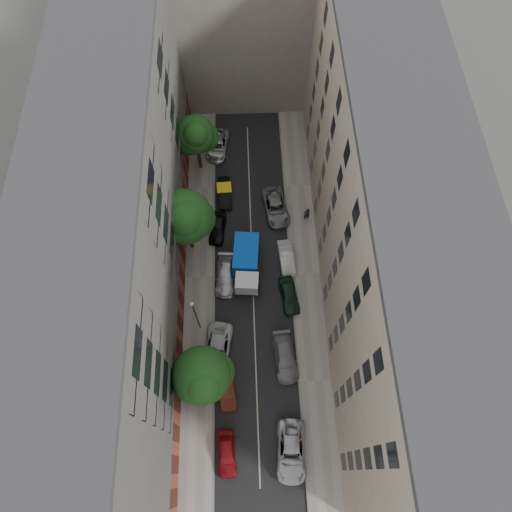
{
  "coord_description": "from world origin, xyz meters",
  "views": [
    {
      "loc": [
        -0.31,
        -18.6,
        43.71
      ],
      "look_at": [
        0.34,
        -0.61,
        6.0
      ],
      "focal_mm": 32.0,
      "sensor_mm": 36.0,
      "label": 1
    }
  ],
  "objects_px": {
    "tree_mid": "(185,219)",
    "pedestrian": "(307,214)",
    "car_left_1": "(226,388)",
    "car_right_3": "(286,258)",
    "tarp_truck": "(246,263)",
    "car_left_5": "(225,193)",
    "lamp_post": "(195,313)",
    "tree_near": "(203,377)",
    "car_left_3": "(225,276)",
    "car_left_2": "(217,349)",
    "car_right_2": "(289,295)",
    "car_right_4": "(276,207)",
    "car_left_0": "(227,454)",
    "car_left_4": "(218,228)",
    "car_left_6": "(218,145)",
    "car_right_0": "(291,451)",
    "tree_far": "(196,136)",
    "car_right_1": "(285,357)"
  },
  "relations": [
    {
      "from": "tree_far",
      "to": "car_right_4",
      "type": "bearing_deg",
      "value": -36.31
    },
    {
      "from": "car_left_1",
      "to": "car_left_2",
      "type": "relative_size",
      "value": 0.79
    },
    {
      "from": "car_left_1",
      "to": "pedestrian",
      "type": "relative_size",
      "value": 2.15
    },
    {
      "from": "car_left_6",
      "to": "pedestrian",
      "type": "height_order",
      "value": "pedestrian"
    },
    {
      "from": "lamp_post",
      "to": "tree_near",
      "type": "bearing_deg",
      "value": -81.79
    },
    {
      "from": "car_left_0",
      "to": "tree_near",
      "type": "height_order",
      "value": "tree_near"
    },
    {
      "from": "car_left_2",
      "to": "tree_mid",
      "type": "height_order",
      "value": "tree_mid"
    },
    {
      "from": "pedestrian",
      "to": "car_left_1",
      "type": "bearing_deg",
      "value": 52.28
    },
    {
      "from": "tree_near",
      "to": "car_right_1",
      "type": "bearing_deg",
      "value": 17.54
    },
    {
      "from": "car_left_0",
      "to": "car_left_5",
      "type": "height_order",
      "value": "car_left_5"
    },
    {
      "from": "car_left_2",
      "to": "tree_far",
      "type": "relative_size",
      "value": 0.66
    },
    {
      "from": "lamp_post",
      "to": "car_right_4",
      "type": "bearing_deg",
      "value": 58.37
    },
    {
      "from": "tarp_truck",
      "to": "tree_mid",
      "type": "relative_size",
      "value": 0.69
    },
    {
      "from": "car_left_0",
      "to": "pedestrian",
      "type": "bearing_deg",
      "value": 65.92
    },
    {
      "from": "lamp_post",
      "to": "tree_far",
      "type": "bearing_deg",
      "value": 90.47
    },
    {
      "from": "car_left_4",
      "to": "car_right_4",
      "type": "xyz_separation_m",
      "value": [
        6.4,
        2.4,
        0.05
      ]
    },
    {
      "from": "car_left_0",
      "to": "tree_near",
      "type": "relative_size",
      "value": 0.55
    },
    {
      "from": "tarp_truck",
      "to": "tree_near",
      "type": "bearing_deg",
      "value": -103.33
    },
    {
      "from": "car_left_1",
      "to": "car_left_6",
      "type": "distance_m",
      "value": 28.01
    },
    {
      "from": "car_right_3",
      "to": "car_left_2",
      "type": "bearing_deg",
      "value": -132.8
    },
    {
      "from": "car_left_0",
      "to": "car_left_2",
      "type": "xyz_separation_m",
      "value": [
        -0.8,
        9.2,
        0.06
      ]
    },
    {
      "from": "car_left_4",
      "to": "car_right_3",
      "type": "height_order",
      "value": "car_left_4"
    },
    {
      "from": "car_left_3",
      "to": "car_left_6",
      "type": "relative_size",
      "value": 0.97
    },
    {
      "from": "car_left_3",
      "to": "car_left_0",
      "type": "bearing_deg",
      "value": -86.88
    },
    {
      "from": "car_left_5",
      "to": "car_right_2",
      "type": "bearing_deg",
      "value": -65.73
    },
    {
      "from": "car_right_4",
      "to": "tree_mid",
      "type": "distance_m",
      "value": 11.42
    },
    {
      "from": "car_right_2",
      "to": "car_right_4",
      "type": "height_order",
      "value": "car_right_4"
    },
    {
      "from": "tree_mid",
      "to": "pedestrian",
      "type": "distance_m",
      "value": 13.7
    },
    {
      "from": "car_right_4",
      "to": "car_left_2",
      "type": "bearing_deg",
      "value": -121.06
    },
    {
      "from": "car_left_4",
      "to": "pedestrian",
      "type": "height_order",
      "value": "pedestrian"
    },
    {
      "from": "car_left_3",
      "to": "tree_far",
      "type": "xyz_separation_m",
      "value": [
        -2.69,
        14.09,
        4.9
      ]
    },
    {
      "from": "car_left_3",
      "to": "car_left_2",
      "type": "bearing_deg",
      "value": -92.89
    },
    {
      "from": "pedestrian",
      "to": "tarp_truck",
      "type": "bearing_deg",
      "value": 29.71
    },
    {
      "from": "tree_mid",
      "to": "tree_far",
      "type": "xyz_separation_m",
      "value": [
        0.74,
        10.44,
        -0.61
      ]
    },
    {
      "from": "tree_near",
      "to": "car_right_3",
      "type": "bearing_deg",
      "value": 57.47
    },
    {
      "from": "car_right_0",
      "to": "car_right_3",
      "type": "distance_m",
      "value": 18.62
    },
    {
      "from": "tree_far",
      "to": "pedestrian",
      "type": "xyz_separation_m",
      "value": [
        11.59,
        -7.31,
        -4.47
      ]
    },
    {
      "from": "car_left_6",
      "to": "lamp_post",
      "type": "relative_size",
      "value": 0.71
    },
    {
      "from": "car_left_0",
      "to": "lamp_post",
      "type": "bearing_deg",
      "value": 98.9
    },
    {
      "from": "car_right_2",
      "to": "car_right_3",
      "type": "relative_size",
      "value": 1.01
    },
    {
      "from": "car_left_3",
      "to": "car_right_4",
      "type": "height_order",
      "value": "car_right_4"
    },
    {
      "from": "car_left_6",
      "to": "tree_mid",
      "type": "distance_m",
      "value": 14.5
    },
    {
      "from": "car_left_1",
      "to": "car_left_5",
      "type": "height_order",
      "value": "car_left_1"
    },
    {
      "from": "car_left_3",
      "to": "tree_near",
      "type": "distance_m",
      "value": 11.75
    },
    {
      "from": "tree_mid",
      "to": "car_right_2",
      "type": "bearing_deg",
      "value": -31.61
    },
    {
      "from": "lamp_post",
      "to": "car_left_2",
      "type": "bearing_deg",
      "value": -54.25
    },
    {
      "from": "car_right_4",
      "to": "tree_near",
      "type": "xyz_separation_m",
      "value": [
        -7.3,
        -18.91,
        3.99
      ]
    },
    {
      "from": "car_left_0",
      "to": "car_left_1",
      "type": "distance_m",
      "value": 5.6
    },
    {
      "from": "car_right_0",
      "to": "tree_mid",
      "type": "relative_size",
      "value": 0.59
    },
    {
      "from": "car_left_1",
      "to": "car_right_3",
      "type": "xyz_separation_m",
      "value": [
        6.4,
        13.0,
        -0.02
      ]
    }
  ]
}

